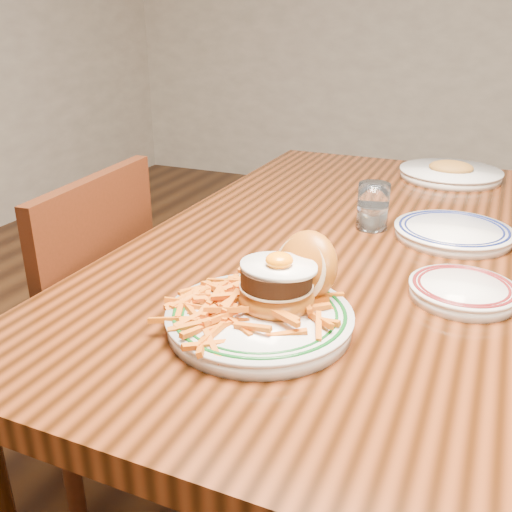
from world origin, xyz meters
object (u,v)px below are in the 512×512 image
at_px(table, 341,270).
at_px(main_plate, 268,303).
at_px(side_plate, 463,290).
at_px(chair_left, 67,344).

relative_size(table, main_plate, 5.01).
height_order(table, side_plate, side_plate).
relative_size(main_plate, side_plate, 1.69).
height_order(chair_left, side_plate, chair_left).
height_order(chair_left, main_plate, chair_left).
distance_m(table, main_plate, 0.47).
distance_m(chair_left, main_plate, 0.67).
bearing_deg(chair_left, main_plate, -19.36).
relative_size(chair_left, main_plate, 2.84).
distance_m(table, side_plate, 0.38).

